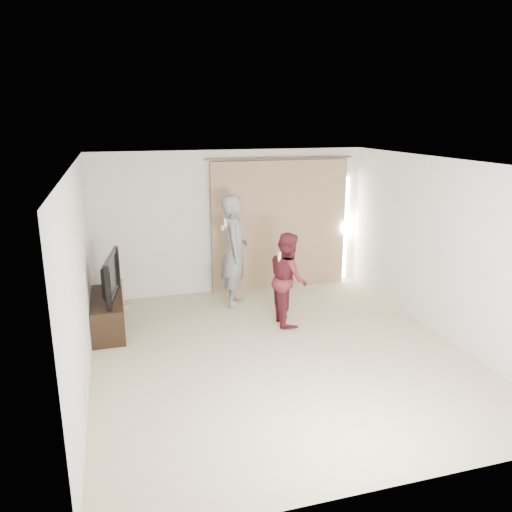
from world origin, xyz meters
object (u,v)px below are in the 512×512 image
Objects in this scene: tv_console at (108,314)px; tv at (105,277)px; person_man at (235,251)px; person_woman at (288,278)px.

tv is at bearing 0.00° from tv_console.
person_man is 1.20m from person_woman.
tv is 2.20m from person_man.
person_woman is (2.73, -0.48, -0.12)m from tv.
person_man reaches higher than person_woman.
tv_console is 0.93× the size of person_woman.
tv is 2.77m from person_woman.
person_woman is (0.60, -1.01, -0.23)m from person_man.
tv_console is 1.17× the size of tv.
tv_console is at bearing 170.13° from person_woman.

